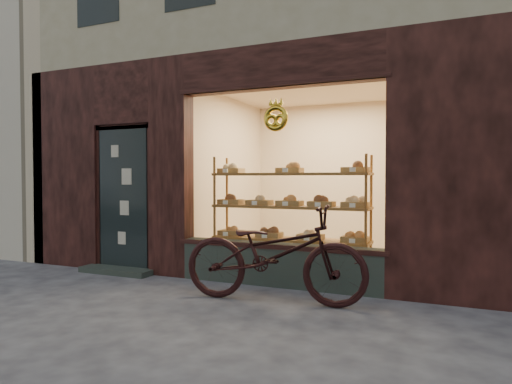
% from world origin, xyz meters
% --- Properties ---
extents(ground, '(90.00, 90.00, 0.00)m').
position_xyz_m(ground, '(0.00, 0.00, 0.00)').
color(ground, '#36373D').
extents(display_shelf, '(2.20, 0.45, 1.70)m').
position_xyz_m(display_shelf, '(0.45, 2.55, 0.85)').
color(display_shelf, brown).
rests_on(display_shelf, ground).
extents(bicycle, '(2.16, 0.94, 1.10)m').
position_xyz_m(bicycle, '(0.68, 1.36, 0.55)').
color(bicycle, black).
rests_on(bicycle, ground).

